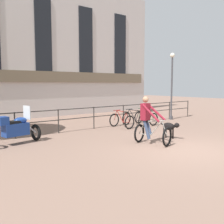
# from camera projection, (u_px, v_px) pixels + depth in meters

# --- Properties ---
(ground_plane) EXTENTS (60.00, 60.00, 0.00)m
(ground_plane) POSITION_uv_depth(u_px,v_px,m) (185.00, 150.00, 8.56)
(ground_plane) COLOR #846656
(canal_railing) EXTENTS (15.05, 0.05, 1.05)m
(canal_railing) POSITION_uv_depth(u_px,v_px,m) (94.00, 114.00, 12.53)
(canal_railing) COLOR #2D2B28
(canal_railing) RESTS_ON ground_plane
(building_facade) EXTENTS (18.00, 0.72, 8.94)m
(building_facade) POSITION_uv_depth(u_px,v_px,m) (41.00, 47.00, 16.62)
(building_facade) COLOR beige
(building_facade) RESTS_ON ground_plane
(cyclist_with_bike) EXTENTS (0.96, 1.31, 1.70)m
(cyclist_with_bike) POSITION_uv_depth(u_px,v_px,m) (149.00, 123.00, 9.32)
(cyclist_with_bike) COLOR black
(cyclist_with_bike) RESTS_ON ground_plane
(dog) EXTENTS (0.32, 0.88, 0.66)m
(dog) POSITION_uv_depth(u_px,v_px,m) (170.00, 127.00, 10.24)
(dog) COLOR black
(dog) RESTS_ON ground_plane
(parked_motorcycle) EXTENTS (1.83, 0.94, 1.35)m
(parked_motorcycle) POSITION_uv_depth(u_px,v_px,m) (15.00, 129.00, 9.27)
(parked_motorcycle) COLOR black
(parked_motorcycle) RESTS_ON ground_plane
(parked_bicycle_near_lamp) EXTENTS (0.75, 1.16, 0.86)m
(parked_bicycle_near_lamp) POSITION_uv_depth(u_px,v_px,m) (122.00, 121.00, 12.80)
(parked_bicycle_near_lamp) COLOR black
(parked_bicycle_near_lamp) RESTS_ON ground_plane
(parked_bicycle_mid_left) EXTENTS (0.80, 1.19, 0.86)m
(parked_bicycle_mid_left) POSITION_uv_depth(u_px,v_px,m) (134.00, 119.00, 13.33)
(parked_bicycle_mid_left) COLOR black
(parked_bicycle_mid_left) RESTS_ON ground_plane
(parked_bicycle_mid_right) EXTENTS (0.69, 1.13, 0.86)m
(parked_bicycle_mid_right) POSITION_uv_depth(u_px,v_px,m) (146.00, 118.00, 13.86)
(parked_bicycle_mid_right) COLOR black
(parked_bicycle_mid_right) RESTS_ON ground_plane
(street_lamp) EXTENTS (0.28, 0.28, 3.97)m
(street_lamp) POSITION_uv_depth(u_px,v_px,m) (172.00, 82.00, 15.66)
(street_lamp) COLOR #424247
(street_lamp) RESTS_ON ground_plane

